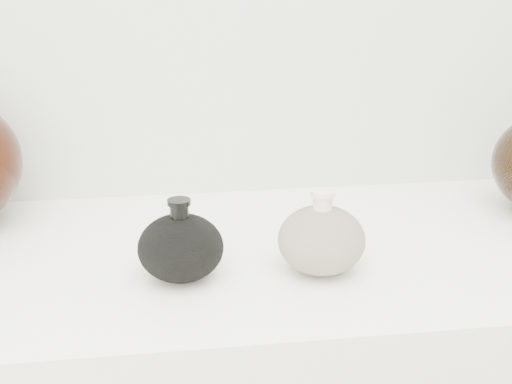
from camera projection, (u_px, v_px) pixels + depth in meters
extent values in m
cube|color=white|center=(258.00, 259.00, 1.01)|extent=(1.20, 0.50, 0.03)
ellipsoid|color=black|center=(181.00, 248.00, 0.91)|extent=(0.12, 0.12, 0.09)
cylinder|color=black|center=(179.00, 212.00, 0.89)|extent=(0.03, 0.03, 0.03)
cylinder|color=black|center=(179.00, 202.00, 0.89)|extent=(0.03, 0.03, 0.01)
ellipsoid|color=beige|center=(321.00, 240.00, 0.93)|extent=(0.14, 0.14, 0.09)
cylinder|color=#F4DDCA|center=(323.00, 203.00, 0.91)|extent=(0.03, 0.03, 0.03)
cylinder|color=#F4DDCA|center=(323.00, 193.00, 0.90)|extent=(0.04, 0.04, 0.01)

